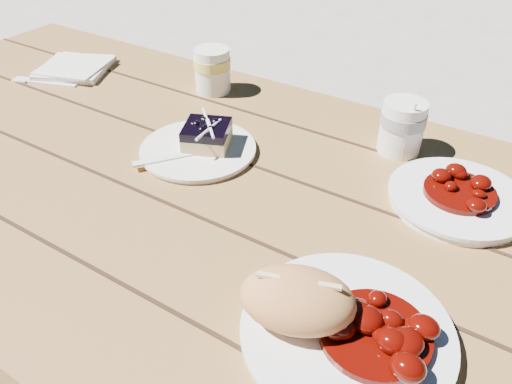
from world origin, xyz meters
The scene contains 13 objects.
picnic_table centered at (0.00, 0.00, 0.59)m, with size 2.00×1.55×0.75m.
main_plate centered at (0.19, -0.16, 0.76)m, with size 0.24×0.24×0.02m, color white.
goulash_stew centered at (0.22, -0.16, 0.79)m, with size 0.13×0.13×0.04m, color #500702, non-canonical shape.
bread_roll centered at (0.13, -0.18, 0.80)m, with size 0.13×0.09×0.07m, color tan.
dessert_plate centered at (-0.20, 0.06, 0.76)m, with size 0.20×0.20×0.01m, color white.
blueberry_cake centered at (-0.19, 0.08, 0.78)m, with size 0.10×0.10×0.05m.
fork_dessert centered at (-0.22, 0.01, 0.76)m, with size 0.03×0.16×0.01m, color white, non-canonical shape.
coffee_cup centered at (0.10, 0.26, 0.80)m, with size 0.08×0.08×0.09m, color white.
napkin_stack centered at (-0.67, 0.20, 0.76)m, with size 0.15×0.15×0.01m, color white.
fork_table centered at (-0.66, 0.12, 0.75)m, with size 0.03×0.16×0.01m, color white, non-canonical shape.
second_plate centered at (0.23, 0.16, 0.76)m, with size 0.21×0.21×0.02m, color white.
second_stew centered at (0.23, 0.16, 0.79)m, with size 0.11×0.11×0.04m, color #500702, non-canonical shape.
second_cup centered at (-0.33, 0.28, 0.80)m, with size 0.08×0.08×0.09m, color white.
Camera 1 is at (0.29, -0.52, 1.23)m, focal length 35.00 mm.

